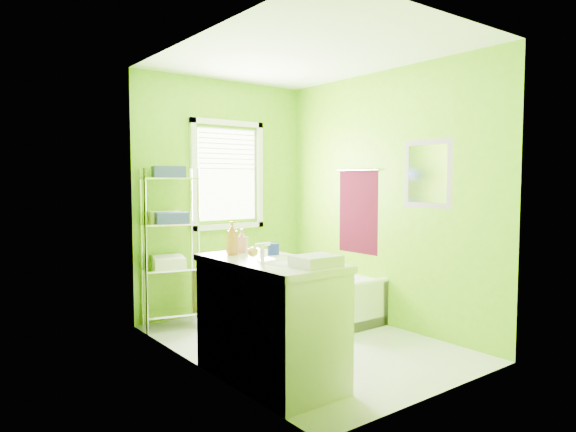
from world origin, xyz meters
TOP-DOWN VIEW (x-y plane):
  - ground at (0.00, 0.00)m, footprint 2.90×2.90m
  - room_envelope at (0.00, 0.00)m, footprint 2.14×2.94m
  - window at (0.05, 1.42)m, footprint 0.92×0.05m
  - door at (-1.04, -1.00)m, footprint 0.09×0.80m
  - right_wall_decor at (1.04, -0.02)m, footprint 0.04×1.48m
  - bathtub at (0.69, 0.66)m, footprint 0.71×1.53m
  - toilet at (0.01, 1.15)m, footprint 0.52×0.78m
  - vanity at (-0.75, -0.53)m, footprint 0.62×1.21m
  - wire_shelf_unit at (-0.75, 1.21)m, footprint 0.60×0.49m

SIDE VIEW (x-z plane):
  - ground at x=0.00m, z-range 0.00..0.00m
  - bathtub at x=0.69m, z-range -0.09..0.41m
  - toilet at x=0.01m, z-range 0.00..0.75m
  - vanity at x=-0.75m, z-range -0.10..1.07m
  - wire_shelf_unit at x=-0.75m, z-range 0.18..1.81m
  - door at x=-1.04m, z-range 0.00..2.00m
  - right_wall_decor at x=1.04m, z-range 0.74..1.91m
  - room_envelope at x=0.00m, z-range 0.24..2.86m
  - window at x=0.05m, z-range 1.00..2.22m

